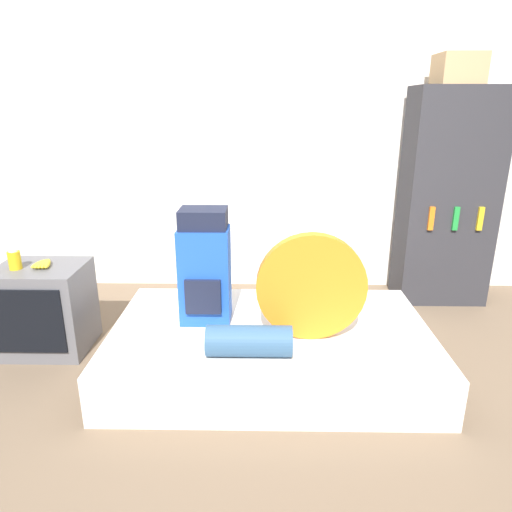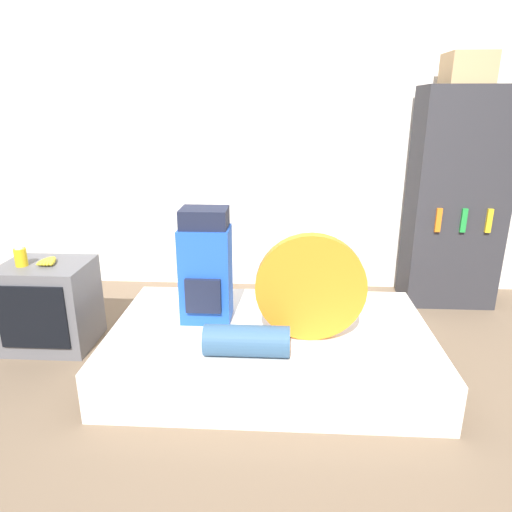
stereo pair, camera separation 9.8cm
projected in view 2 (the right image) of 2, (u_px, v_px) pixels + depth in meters
The scene contains 11 objects.
ground_plane at pixel (284, 422), 2.38m from camera, with size 16.00×16.00×0.00m, color brown.
wall_back at pixel (286, 139), 3.82m from camera, with size 8.00×0.05×2.60m.
bed at pixel (270, 348), 2.82m from camera, with size 1.91×1.17×0.29m.
backpack at pixel (206, 267), 2.78m from camera, with size 0.30×0.27×0.70m.
tent_bag at pixel (311, 288), 2.54m from camera, with size 0.62×0.07×0.62m.
sleeping_roll at pixel (247, 341), 2.43m from camera, with size 0.46×0.17×0.17m.
television at pixel (50, 305), 3.07m from camera, with size 0.56×0.46×0.58m.
canister at pixel (21, 257), 2.93m from camera, with size 0.08×0.08×0.13m.
banana_bunch at pixel (49, 261), 2.98m from camera, with size 0.13×0.16×0.04m.
bookshelf at pixel (456, 200), 3.60m from camera, with size 0.70×0.41×1.71m.
cardboard_box at pixel (468, 68), 3.29m from camera, with size 0.32×0.31×0.22m.
Camera 2 is at (-0.03, -1.99, 1.57)m, focal length 32.00 mm.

